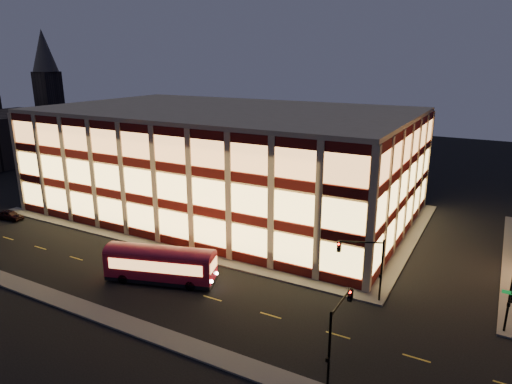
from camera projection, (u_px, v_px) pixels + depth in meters
The scene contains 12 objects.
ground at pixel (169, 253), 51.36m from camera, with size 200.00×200.00×0.00m, color black.
sidewalk_office_south at pixel (154, 244), 53.57m from camera, with size 54.00×2.00×0.15m, color #514F4C.
sidewalk_office_east at pixel (409, 240), 54.96m from camera, with size 2.00×30.00×0.15m, color #514F4C.
sidewalk_near at pixel (74, 305), 40.41m from camera, with size 100.00×2.00×0.15m, color #514F4C.
office_building at pixel (226, 160), 64.88m from camera, with size 50.45×30.45×14.50m.
church_tower at pixel (51, 108), 114.88m from camera, with size 5.00×5.00×18.00m, color #2D2621.
church_spire at pixel (43, 50), 110.94m from camera, with size 6.00×6.00×10.00m, color #4C473F.
traffic_signal_far at pixel (366, 259), 40.11m from camera, with size 3.79×1.87×6.00m.
traffic_signal_right at pixel (511, 294), 34.16m from camera, with size 1.20×4.37×6.00m.
traffic_signal_near at pixel (338, 326), 30.04m from camera, with size 0.32×4.45×6.00m.
trolley_bus at pixel (160, 262), 44.35m from camera, with size 11.07×5.75×3.64m.
parked_car_0 at pixel (10, 215), 61.88m from camera, with size 1.55×3.85×1.31m, color black.
Camera 1 is at (31.50, -36.69, 21.07)m, focal length 32.00 mm.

